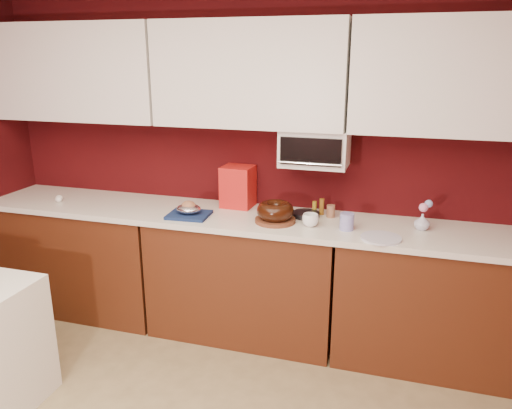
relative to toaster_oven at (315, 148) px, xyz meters
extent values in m
cube|color=#3D080A|center=(-0.45, 0.15, -0.12)|extent=(4.00, 0.02, 2.50)
cube|color=#4E220F|center=(-1.78, -0.17, -0.95)|extent=(1.31, 0.58, 0.86)
cube|color=#4E220F|center=(-0.45, -0.17, -0.95)|extent=(1.31, 0.58, 0.86)
cube|color=#4E220F|center=(0.88, -0.17, -0.95)|extent=(1.31, 0.58, 0.86)
cube|color=silver|center=(-0.45, -0.17, -0.49)|extent=(4.00, 0.62, 0.04)
cube|color=white|center=(-1.78, -0.02, 0.48)|extent=(1.31, 0.33, 0.70)
cube|color=white|center=(-0.45, -0.02, 0.48)|extent=(1.31, 0.33, 0.70)
cube|color=white|center=(0.88, -0.02, 0.48)|extent=(1.31, 0.33, 0.70)
cube|color=white|center=(0.00, 0.00, 0.00)|extent=(0.45, 0.30, 0.25)
cube|color=black|center=(0.00, -0.16, 0.00)|extent=(0.40, 0.02, 0.18)
cylinder|color=silver|center=(0.00, -0.18, -0.07)|extent=(0.42, 0.02, 0.02)
cylinder|color=brown|center=(-0.21, -0.24, -0.46)|extent=(0.36, 0.36, 0.03)
torus|color=black|center=(-0.21, -0.24, -0.40)|extent=(0.29, 0.29, 0.10)
cube|color=navy|center=(-0.81, -0.29, -0.46)|extent=(0.29, 0.25, 0.02)
ellipsoid|color=silver|center=(-0.81, -0.29, -0.42)|extent=(0.21, 0.20, 0.06)
ellipsoid|color=#A16A49|center=(-0.81, -0.29, -0.40)|extent=(0.12, 0.10, 0.06)
cube|color=#AD0B1F|center=(-0.57, 0.04, -0.32)|extent=(0.23, 0.21, 0.30)
cylinder|color=black|center=(-0.04, -0.06, -0.46)|extent=(0.20, 0.20, 0.03)
imported|color=white|center=(0.03, -0.25, -0.42)|extent=(0.10, 0.10, 0.10)
cylinder|color=#1C1C9B|center=(0.27, -0.25, -0.42)|extent=(0.12, 0.12, 0.11)
imported|color=silver|center=(0.73, -0.11, -0.42)|extent=(0.08, 0.08, 0.12)
sphere|color=pink|center=(0.73, -0.11, -0.33)|extent=(0.06, 0.06, 0.06)
sphere|color=#859BD5|center=(0.76, -0.09, -0.30)|extent=(0.05, 0.05, 0.05)
cylinder|color=white|center=(0.49, -0.36, -0.47)|extent=(0.28, 0.28, 0.01)
cylinder|color=olive|center=(0.01, 0.02, -0.43)|extent=(0.04, 0.04, 0.09)
cylinder|color=brown|center=(0.13, -0.02, -0.43)|extent=(0.07, 0.07, 0.09)
ellipsoid|color=silver|center=(-1.91, -0.25, -0.45)|extent=(0.06, 0.05, 0.04)
ellipsoid|color=white|center=(-1.92, -0.23, -0.45)|extent=(0.07, 0.06, 0.04)
cylinder|color=brown|center=(0.06, 0.02, -0.42)|extent=(0.04, 0.04, 0.11)
camera|label=1|loc=(0.58, -3.31, 0.60)|focal=35.00mm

